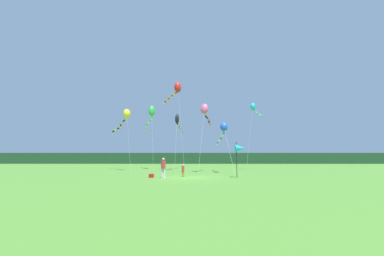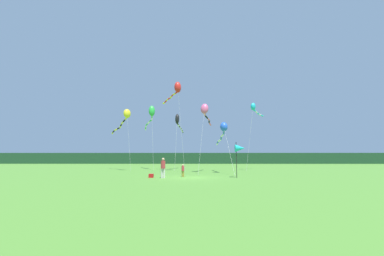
{
  "view_description": "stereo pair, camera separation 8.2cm",
  "coord_description": "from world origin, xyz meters",
  "px_view_note": "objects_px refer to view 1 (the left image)",
  "views": [
    {
      "loc": [
        0.22,
        -22.67,
        1.9
      ],
      "look_at": [
        0.0,
        6.0,
        5.31
      ],
      "focal_mm": 22.65,
      "sensor_mm": 36.0,
      "label": 1
    },
    {
      "loc": [
        0.3,
        -22.67,
        1.9
      ],
      "look_at": [
        0.0,
        6.0,
        5.31
      ],
      "focal_mm": 22.65,
      "sensor_mm": 36.0,
      "label": 2
    }
  ],
  "objects_px": {
    "kite_black": "(178,121)",
    "cooler_box": "(151,176)",
    "kite_green": "(151,113)",
    "banner_flag_pole": "(240,149)",
    "kite_yellow": "(125,116)",
    "person_child": "(183,170)",
    "kite_red": "(177,89)",
    "kite_blue": "(223,129)",
    "kite_cyan": "(254,108)",
    "person_adult": "(163,167)",
    "kite_rainbow": "(205,111)"
  },
  "relations": [
    {
      "from": "kite_blue",
      "to": "kite_green",
      "type": "xyz_separation_m",
      "value": [
        -10.16,
        8.02,
        3.43
      ]
    },
    {
      "from": "person_child",
      "to": "kite_cyan",
      "type": "xyz_separation_m",
      "value": [
        9.79,
        11.52,
        8.32
      ]
    },
    {
      "from": "kite_cyan",
      "to": "kite_blue",
      "type": "bearing_deg",
      "value": -131.74
    },
    {
      "from": "person_adult",
      "to": "kite_red",
      "type": "distance_m",
      "value": 14.3
    },
    {
      "from": "kite_black",
      "to": "cooler_box",
      "type": "bearing_deg",
      "value": -96.16
    },
    {
      "from": "banner_flag_pole",
      "to": "kite_black",
      "type": "distance_m",
      "value": 15.88
    },
    {
      "from": "kite_yellow",
      "to": "kite_green",
      "type": "relative_size",
      "value": 0.88
    },
    {
      "from": "cooler_box",
      "to": "kite_red",
      "type": "distance_m",
      "value": 14.61
    },
    {
      "from": "person_adult",
      "to": "kite_blue",
      "type": "bearing_deg",
      "value": 48.02
    },
    {
      "from": "banner_flag_pole",
      "to": "kite_blue",
      "type": "height_order",
      "value": "kite_blue"
    },
    {
      "from": "kite_blue",
      "to": "kite_cyan",
      "type": "bearing_deg",
      "value": 48.26
    },
    {
      "from": "kite_rainbow",
      "to": "cooler_box",
      "type": "bearing_deg",
      "value": -126.46
    },
    {
      "from": "kite_cyan",
      "to": "kite_green",
      "type": "xyz_separation_m",
      "value": [
        -15.4,
        2.15,
        -0.37
      ]
    },
    {
      "from": "kite_blue",
      "to": "kite_green",
      "type": "height_order",
      "value": "kite_green"
    },
    {
      "from": "cooler_box",
      "to": "kite_rainbow",
      "type": "relative_size",
      "value": 0.05
    },
    {
      "from": "person_child",
      "to": "kite_green",
      "type": "xyz_separation_m",
      "value": [
        -5.61,
        13.66,
        7.95
      ]
    },
    {
      "from": "person_child",
      "to": "kite_red",
      "type": "bearing_deg",
      "value": 98.41
    },
    {
      "from": "banner_flag_pole",
      "to": "kite_black",
      "type": "height_order",
      "value": "kite_black"
    },
    {
      "from": "person_child",
      "to": "kite_green",
      "type": "distance_m",
      "value": 16.77
    },
    {
      "from": "kite_black",
      "to": "kite_green",
      "type": "distance_m",
      "value": 4.49
    },
    {
      "from": "kite_blue",
      "to": "kite_rainbow",
      "type": "bearing_deg",
      "value": 160.52
    },
    {
      "from": "kite_red",
      "to": "kite_green",
      "type": "bearing_deg",
      "value": 131.41
    },
    {
      "from": "person_adult",
      "to": "kite_green",
      "type": "distance_m",
      "value": 17.26
    },
    {
      "from": "person_adult",
      "to": "kite_green",
      "type": "bearing_deg",
      "value": 104.55
    },
    {
      "from": "person_adult",
      "to": "kite_yellow",
      "type": "distance_m",
      "value": 15.09
    },
    {
      "from": "kite_black",
      "to": "kite_blue",
      "type": "bearing_deg",
      "value": -50.33
    },
    {
      "from": "banner_flag_pole",
      "to": "kite_red",
      "type": "height_order",
      "value": "kite_red"
    },
    {
      "from": "person_child",
      "to": "kite_red",
      "type": "xyz_separation_m",
      "value": [
        -1.3,
        8.77,
        10.45
      ]
    },
    {
      "from": "person_adult",
      "to": "kite_cyan",
      "type": "distance_m",
      "value": 19.0
    },
    {
      "from": "kite_green",
      "to": "banner_flag_pole",
      "type": "bearing_deg",
      "value": -53.0
    },
    {
      "from": "kite_cyan",
      "to": "kite_green",
      "type": "relative_size",
      "value": 1.0
    },
    {
      "from": "kite_blue",
      "to": "person_child",
      "type": "bearing_deg",
      "value": -128.9
    },
    {
      "from": "person_child",
      "to": "banner_flag_pole",
      "type": "distance_m",
      "value": 5.72
    },
    {
      "from": "cooler_box",
      "to": "kite_black",
      "type": "xyz_separation_m",
      "value": [
        1.47,
        13.6,
        7.12
      ]
    },
    {
      "from": "kite_blue",
      "to": "kite_black",
      "type": "height_order",
      "value": "kite_black"
    },
    {
      "from": "banner_flag_pole",
      "to": "kite_green",
      "type": "height_order",
      "value": "kite_green"
    },
    {
      "from": "kite_rainbow",
      "to": "kite_yellow",
      "type": "height_order",
      "value": "kite_yellow"
    },
    {
      "from": "kite_red",
      "to": "kite_blue",
      "type": "height_order",
      "value": "kite_red"
    },
    {
      "from": "person_adult",
      "to": "banner_flag_pole",
      "type": "height_order",
      "value": "banner_flag_pole"
    },
    {
      "from": "person_adult",
      "to": "kite_red",
      "type": "xyz_separation_m",
      "value": [
        0.42,
        10.1,
        10.11
      ]
    },
    {
      "from": "banner_flag_pole",
      "to": "kite_yellow",
      "type": "distance_m",
      "value": 18.53
    },
    {
      "from": "banner_flag_pole",
      "to": "kite_blue",
      "type": "distance_m",
      "value": 6.97
    },
    {
      "from": "kite_cyan",
      "to": "kite_black",
      "type": "height_order",
      "value": "kite_cyan"
    },
    {
      "from": "cooler_box",
      "to": "kite_cyan",
      "type": "height_order",
      "value": "kite_cyan"
    },
    {
      "from": "kite_rainbow",
      "to": "kite_blue",
      "type": "bearing_deg",
      "value": -19.48
    },
    {
      "from": "banner_flag_pole",
      "to": "kite_black",
      "type": "xyz_separation_m",
      "value": [
        -6.7,
        13.63,
        4.63
      ]
    },
    {
      "from": "cooler_box",
      "to": "kite_black",
      "type": "bearing_deg",
      "value": 83.84
    },
    {
      "from": "kite_red",
      "to": "kite_green",
      "type": "height_order",
      "value": "kite_red"
    },
    {
      "from": "kite_rainbow",
      "to": "person_child",
      "type": "bearing_deg",
      "value": -110.79
    },
    {
      "from": "person_adult",
      "to": "cooler_box",
      "type": "relative_size",
      "value": 4.12
    }
  ]
}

